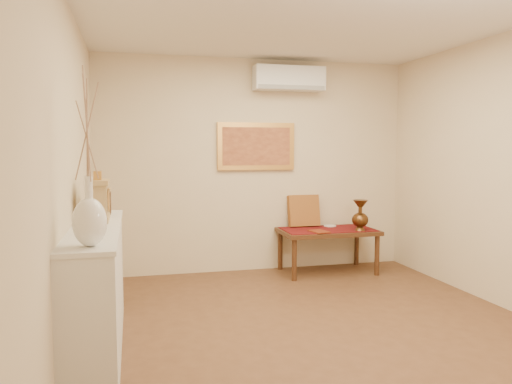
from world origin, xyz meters
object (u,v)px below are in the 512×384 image
object	(u,v)px
white_vase	(88,158)
mantel_clock	(99,200)
low_table	(328,235)
wooden_chest	(102,202)
brass_urn_tall	(360,212)
display_ledge	(97,289)

from	to	relation	value
white_vase	mantel_clock	distance (m)	1.15
low_table	wooden_chest	bearing A→B (deg)	-154.85
brass_urn_tall	display_ledge	xyz separation A→B (m)	(-3.02, -1.68, -0.30)
mantel_clock	display_ledge	bearing A→B (deg)	-93.11
display_ledge	mantel_clock	xyz separation A→B (m)	(0.01, 0.27, 0.66)
display_ledge	wooden_chest	distance (m)	0.88
white_vase	low_table	xyz separation A→B (m)	(2.65, 2.70, -1.03)
display_ledge	low_table	xyz separation A→B (m)	(2.67, 1.88, -0.01)
white_vase	display_ledge	world-z (taller)	white_vase
brass_urn_tall	mantel_clock	world-z (taller)	mantel_clock
white_vase	brass_urn_tall	world-z (taller)	white_vase
brass_urn_tall	mantel_clock	bearing A→B (deg)	-154.92
mantel_clock	wooden_chest	distance (m)	0.37
mantel_clock	low_table	xyz separation A→B (m)	(2.66, 1.61, -0.67)
mantel_clock	low_table	size ratio (longest dim) A/B	0.34
display_ledge	mantel_clock	world-z (taller)	mantel_clock
white_vase	wooden_chest	distance (m)	1.51
brass_urn_tall	display_ledge	size ratio (longest dim) A/B	0.23
low_table	white_vase	bearing A→B (deg)	-134.43
display_ledge	wooden_chest	xyz separation A→B (m)	(0.02, 0.63, 0.61)
display_ledge	wooden_chest	world-z (taller)	wooden_chest
white_vase	brass_urn_tall	size ratio (longest dim) A/B	2.33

